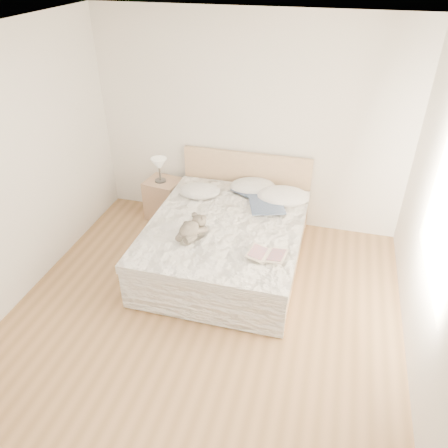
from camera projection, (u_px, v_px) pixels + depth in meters
The scene contains 14 objects.
floor at pixel (197, 331), 4.38m from camera, with size 4.00×4.50×0.00m, color brown.
ceiling at pixel (184, 46), 2.92m from camera, with size 4.00×4.50×0.00m, color white.
wall_back at pixel (249, 125), 5.47m from camera, with size 4.00×0.02×2.70m, color white.
window at pixel (445, 221), 3.41m from camera, with size 0.02×1.30×1.10m, color white.
bed at pixel (227, 240), 5.18m from camera, with size 1.72×2.14×1.00m.
nightstand at pixel (164, 199), 6.06m from camera, with size 0.45×0.40×0.56m, color tan.
table_lamp at pixel (159, 165), 5.77m from camera, with size 0.25×0.25×0.33m.
pillow_left at pixel (200, 191), 5.51m from camera, with size 0.53×0.37×0.16m, color silver.
pillow_middle at pixel (253, 186), 5.61m from camera, with size 0.59×0.41×0.18m, color silver.
pillow_right at pixel (283, 196), 5.39m from camera, with size 0.65×0.45×0.19m, color white.
blouse at pixel (266, 202), 5.29m from camera, with size 0.63×0.67×0.03m, color #32415E, non-canonical shape.
photo_book at pixel (202, 191), 5.52m from camera, with size 0.36×0.25×0.03m, color white.
childrens_book at pixel (267, 255), 4.40m from camera, with size 0.39×0.26×0.03m, color beige.
teddy_bear at pixel (190, 235), 4.66m from camera, with size 0.26×0.37×0.19m, color #645B4E, non-canonical shape.
Camera 1 is at (1.06, -2.92, 3.29)m, focal length 35.00 mm.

